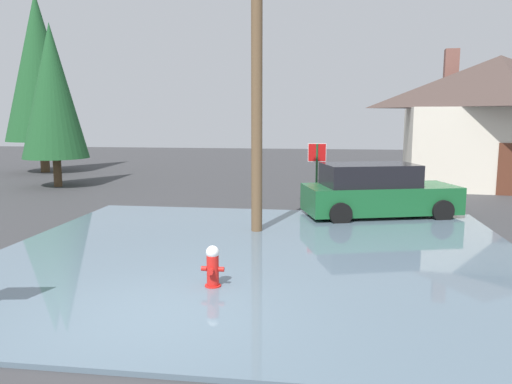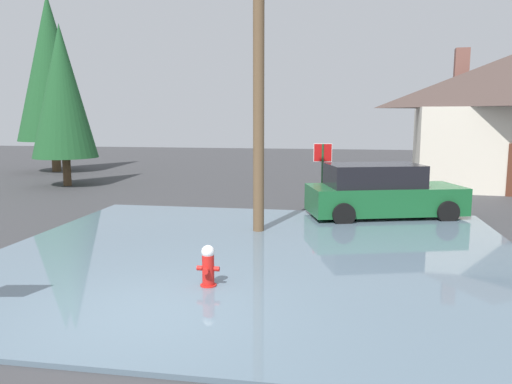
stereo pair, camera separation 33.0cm
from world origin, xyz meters
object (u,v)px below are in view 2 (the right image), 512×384
house (508,119)px  parked_car (382,193)px  utility_pole (259,59)px  pine_tree_mid_left (51,68)px  stop_sign_far (323,161)px  pine_tree_tall_left (62,92)px  fire_hydrant (208,268)px

house → parked_car: 9.98m
utility_pole → pine_tree_mid_left: size_ratio=0.89×
stop_sign_far → pine_tree_tall_left: size_ratio=0.30×
stop_sign_far → pine_tree_mid_left: size_ratio=0.22×
pine_tree_tall_left → pine_tree_mid_left: pine_tree_mid_left is taller
stop_sign_far → parked_car: size_ratio=0.43×
stop_sign_far → pine_tree_mid_left: pine_tree_mid_left is taller
fire_hydrant → pine_tree_tall_left: size_ratio=0.12×
parked_car → pine_tree_tall_left: pine_tree_tall_left is taller
fire_hydrant → parked_car: size_ratio=0.17×
utility_pole → stop_sign_far: size_ratio=4.07×
fire_hydrant → parked_car: bearing=63.4°
house → pine_tree_mid_left: size_ratio=0.90×
fire_hydrant → pine_tree_tall_left: bearing=128.8°
stop_sign_far → fire_hydrant: bearing=-99.6°
fire_hydrant → pine_tree_tall_left: pine_tree_tall_left is taller
pine_tree_mid_left → utility_pole: bearing=-43.5°
utility_pole → parked_car: utility_pole is taller
house → stop_sign_far: bearing=-145.2°
stop_sign_far → pine_tree_tall_left: pine_tree_tall_left is taller
stop_sign_far → pine_tree_mid_left: bearing=153.1°
pine_tree_mid_left → fire_hydrant: bearing=-52.2°
fire_hydrant → house: (9.17, 14.76, 2.50)m
utility_pole → parked_car: (3.26, 2.54, -3.60)m
parked_car → utility_pole: bearing=-142.1°
fire_hydrant → utility_pole: bearing=87.7°
utility_pole → pine_tree_mid_left: bearing=136.5°
utility_pole → pine_tree_tall_left: bearing=142.3°
stop_sign_far → house: (7.57, 5.26, 1.44)m
house → parked_car: (-5.73, -7.89, -2.12)m
fire_hydrant → house: size_ratio=0.09×
pine_tree_tall_left → parked_car: bearing=-20.9°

